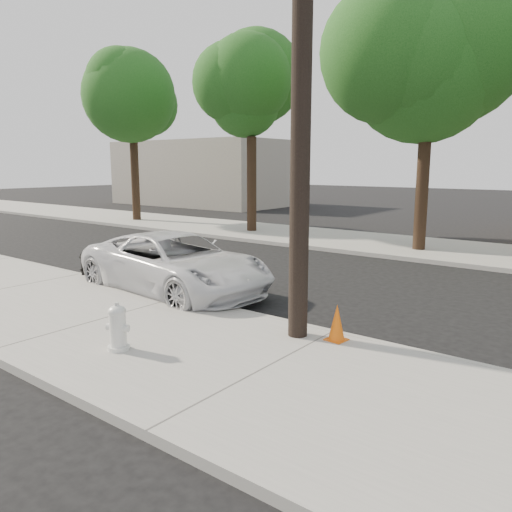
# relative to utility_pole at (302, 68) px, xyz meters

# --- Properties ---
(ground) EXTENTS (120.00, 120.00, 0.00)m
(ground) POSITION_rel_utility_pole_xyz_m (-3.60, 2.70, -4.70)
(ground) COLOR black
(ground) RESTS_ON ground
(near_sidewalk) EXTENTS (90.00, 4.40, 0.15)m
(near_sidewalk) POSITION_rel_utility_pole_xyz_m (-3.60, -1.60, -4.62)
(near_sidewalk) COLOR gray
(near_sidewalk) RESTS_ON ground
(far_sidewalk) EXTENTS (90.00, 5.00, 0.15)m
(far_sidewalk) POSITION_rel_utility_pole_xyz_m (-3.60, 11.20, -4.62)
(far_sidewalk) COLOR gray
(far_sidewalk) RESTS_ON ground
(curb_near) EXTENTS (90.00, 0.12, 0.16)m
(curb_near) POSITION_rel_utility_pole_xyz_m (-3.60, 0.60, -4.62)
(curb_near) COLOR #9E9B93
(curb_near) RESTS_ON ground
(building_far) EXTENTS (14.00, 8.00, 5.00)m
(building_far) POSITION_rel_utility_pole_xyz_m (-23.60, 22.70, -2.20)
(building_far) COLOR gray
(building_far) RESTS_ON ground
(utility_pole) EXTENTS (1.40, 0.34, 9.00)m
(utility_pole) POSITION_rel_utility_pole_xyz_m (0.00, 0.00, 0.00)
(utility_pole) COLOR black
(utility_pole) RESTS_ON near_sidewalk
(tree_a) EXTENTS (4.65, 4.50, 9.00)m
(tree_a) POSITION_rel_utility_pole_xyz_m (-17.40, 10.55, 1.83)
(tree_a) COLOR black
(tree_a) RESTS_ON far_sidewalk
(tree_b) EXTENTS (4.34, 4.20, 8.45)m
(tree_b) POSITION_rel_utility_pole_xyz_m (-9.41, 10.76, 1.45)
(tree_b) COLOR black
(tree_b) RESTS_ON far_sidewalk
(tree_c) EXTENTS (4.96, 4.80, 9.55)m
(tree_c) POSITION_rel_utility_pole_xyz_m (-1.38, 10.34, 2.21)
(tree_c) COLOR black
(tree_c) RESTS_ON far_sidewalk
(police_cruiser) EXTENTS (5.56, 2.93, 1.49)m
(police_cruiser) POSITION_rel_utility_pole_xyz_m (-4.38, 1.18, -3.95)
(police_cruiser) COLOR silver
(police_cruiser) RESTS_ON ground
(fire_hydrant) EXTENTS (0.41, 0.36, 0.75)m
(fire_hydrant) POSITION_rel_utility_pole_xyz_m (-1.95, -2.39, -4.18)
(fire_hydrant) COLOR silver
(fire_hydrant) RESTS_ON near_sidewalk
(traffic_cone) EXTENTS (0.37, 0.37, 0.64)m
(traffic_cone) POSITION_rel_utility_pole_xyz_m (0.67, 0.20, -4.24)
(traffic_cone) COLOR #E85F0C
(traffic_cone) RESTS_ON near_sidewalk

